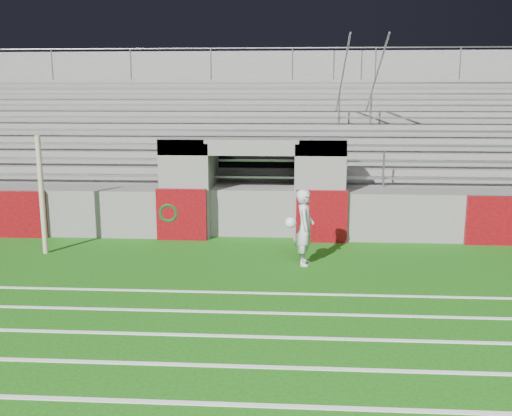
{
  "coord_description": "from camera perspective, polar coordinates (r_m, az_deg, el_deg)",
  "views": [
    {
      "loc": [
        1.03,
        -11.3,
        3.71
      ],
      "look_at": [
        0.2,
        1.8,
        1.1
      ],
      "focal_mm": 40.0,
      "sensor_mm": 36.0,
      "label": 1
    }
  ],
  "objects": [
    {
      "name": "field_markings",
      "position": [
        7.38,
        -5.19,
        -18.9
      ],
      "size": [
        28.0,
        8.09,
        0.01
      ],
      "color": "white",
      "rests_on": "ground"
    },
    {
      "name": "field_post",
      "position": [
        14.27,
        -20.64,
        1.21
      ],
      "size": [
        0.12,
        0.12,
        2.8
      ],
      "primitive_type": "cylinder",
      "color": "tan",
      "rests_on": "ground"
    },
    {
      "name": "goalkeeper_with_ball",
      "position": [
        12.59,
        4.86,
        -1.93
      ],
      "size": [
        0.65,
        0.69,
        1.69
      ],
      "color": "silver",
      "rests_on": "ground"
    },
    {
      "name": "ground",
      "position": [
        11.94,
        -1.52,
        -6.86
      ],
      "size": [
        90.0,
        90.0,
        0.0
      ],
      "primitive_type": "plane",
      "color": "#15530D",
      "rests_on": "ground"
    },
    {
      "name": "stadium_structure",
      "position": [
        19.43,
        0.57,
        4.68
      ],
      "size": [
        26.0,
        8.48,
        5.42
      ],
      "color": "#65625F",
      "rests_on": "ground"
    },
    {
      "name": "hose_coil",
      "position": [
        14.89,
        -8.73,
        -0.54
      ],
      "size": [
        0.54,
        0.15,
        0.56
      ],
      "color": "#0C3E16",
      "rests_on": "ground"
    }
  ]
}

